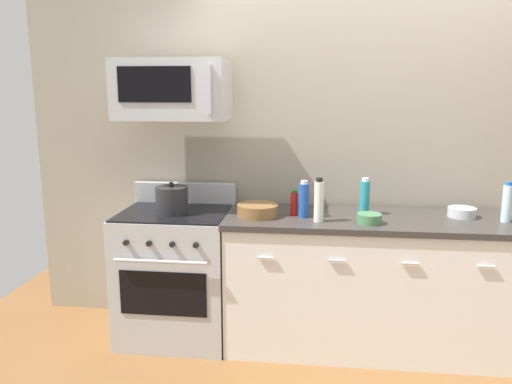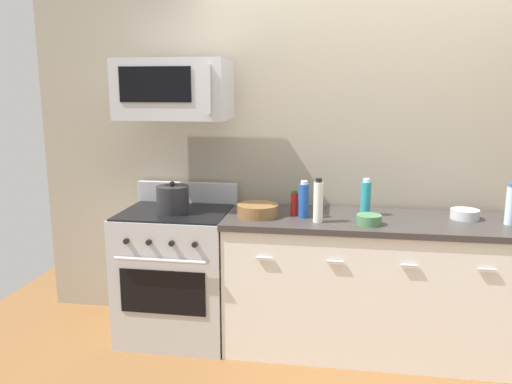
{
  "view_description": "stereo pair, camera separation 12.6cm",
  "coord_description": "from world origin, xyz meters",
  "px_view_note": "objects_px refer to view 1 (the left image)",
  "views": [
    {
      "loc": [
        -0.36,
        -3.32,
        1.75
      ],
      "look_at": [
        -0.75,
        -0.05,
        1.08
      ],
      "focal_mm": 35.62,
      "sensor_mm": 36.0,
      "label": 1
    },
    {
      "loc": [
        -0.24,
        -3.3,
        1.75
      ],
      "look_at": [
        -0.75,
        -0.05,
        1.08
      ],
      "focal_mm": 35.62,
      "sensor_mm": 36.0,
      "label": 2
    }
  ],
  "objects_px": {
    "bottle_water_clear": "(507,203)",
    "bowl_green_glaze": "(369,218)",
    "range_oven": "(176,273)",
    "bottle_soda_blue": "(304,200)",
    "microwave": "(172,89)",
    "bowl_wooden_salad": "(258,210)",
    "bowl_steel_prep": "(462,212)",
    "stockpot": "(172,200)",
    "bottle_dish_soap": "(365,197)",
    "bottle_hot_sauce_red": "(294,203)",
    "bottle_vinegar_white": "(319,201)"
  },
  "relations": [
    {
      "from": "bottle_hot_sauce_red",
      "to": "stockpot",
      "type": "distance_m",
      "value": 0.83
    },
    {
      "from": "bottle_vinegar_white",
      "to": "bowl_steel_prep",
      "type": "relative_size",
      "value": 1.55
    },
    {
      "from": "bottle_water_clear",
      "to": "bottle_vinegar_white",
      "type": "xyz_separation_m",
      "value": [
        -1.19,
        -0.13,
        0.01
      ]
    },
    {
      "from": "range_oven",
      "to": "bottle_water_clear",
      "type": "xyz_separation_m",
      "value": [
        2.18,
        -0.02,
        0.57
      ]
    },
    {
      "from": "bottle_soda_blue",
      "to": "bowl_green_glaze",
      "type": "height_order",
      "value": "bottle_soda_blue"
    },
    {
      "from": "range_oven",
      "to": "bottle_vinegar_white",
      "type": "relative_size",
      "value": 3.77
    },
    {
      "from": "bottle_water_clear",
      "to": "bowl_wooden_salad",
      "type": "distance_m",
      "value": 1.59
    },
    {
      "from": "bottle_hot_sauce_red",
      "to": "bottle_soda_blue",
      "type": "height_order",
      "value": "bottle_soda_blue"
    },
    {
      "from": "bowl_wooden_salad",
      "to": "stockpot",
      "type": "relative_size",
      "value": 1.25
    },
    {
      "from": "bottle_water_clear",
      "to": "bowl_steel_prep",
      "type": "relative_size",
      "value": 1.42
    },
    {
      "from": "bowl_steel_prep",
      "to": "range_oven",
      "type": "bearing_deg",
      "value": -177.54
    },
    {
      "from": "bottle_dish_soap",
      "to": "stockpot",
      "type": "height_order",
      "value": "bottle_dish_soap"
    },
    {
      "from": "range_oven",
      "to": "bowl_steel_prep",
      "type": "xyz_separation_m",
      "value": [
        1.94,
        0.08,
        0.48
      ]
    },
    {
      "from": "bowl_green_glaze",
      "to": "bowl_steel_prep",
      "type": "bearing_deg",
      "value": 20.93
    },
    {
      "from": "range_oven",
      "to": "bottle_water_clear",
      "type": "bearing_deg",
      "value": -0.45
    },
    {
      "from": "bottle_water_clear",
      "to": "bowl_green_glaze",
      "type": "height_order",
      "value": "bottle_water_clear"
    },
    {
      "from": "range_oven",
      "to": "bottle_hot_sauce_red",
      "type": "height_order",
      "value": "bottle_hot_sauce_red"
    },
    {
      "from": "bottle_water_clear",
      "to": "microwave",
      "type": "bearing_deg",
      "value": 178.38
    },
    {
      "from": "bottle_soda_blue",
      "to": "bowl_wooden_salad",
      "type": "height_order",
      "value": "bottle_soda_blue"
    },
    {
      "from": "bottle_soda_blue",
      "to": "bowl_green_glaze",
      "type": "bearing_deg",
      "value": -15.18
    },
    {
      "from": "range_oven",
      "to": "stockpot",
      "type": "xyz_separation_m",
      "value": [
        0.0,
        -0.05,
        0.55
      ]
    },
    {
      "from": "bottle_soda_blue",
      "to": "bowl_steel_prep",
      "type": "xyz_separation_m",
      "value": [
        1.04,
        0.13,
        -0.08
      ]
    },
    {
      "from": "microwave",
      "to": "bottle_vinegar_white",
      "type": "height_order",
      "value": "microwave"
    },
    {
      "from": "bottle_soda_blue",
      "to": "bowl_wooden_salad",
      "type": "bearing_deg",
      "value": -178.23
    },
    {
      "from": "bottle_water_clear",
      "to": "stockpot",
      "type": "relative_size",
      "value": 1.18
    },
    {
      "from": "bowl_green_glaze",
      "to": "bottle_vinegar_white",
      "type": "bearing_deg",
      "value": 178.56
    },
    {
      "from": "microwave",
      "to": "bottle_water_clear",
      "type": "distance_m",
      "value": 2.29
    },
    {
      "from": "bottle_water_clear",
      "to": "bowl_green_glaze",
      "type": "bearing_deg",
      "value": -170.85
    },
    {
      "from": "range_oven",
      "to": "bottle_dish_soap",
      "type": "distance_m",
      "value": 1.42
    },
    {
      "from": "bottle_hot_sauce_red",
      "to": "bottle_vinegar_white",
      "type": "height_order",
      "value": "bottle_vinegar_white"
    },
    {
      "from": "range_oven",
      "to": "bottle_soda_blue",
      "type": "relative_size",
      "value": 4.36
    },
    {
      "from": "bottle_vinegar_white",
      "to": "bottle_dish_soap",
      "type": "distance_m",
      "value": 0.38
    },
    {
      "from": "bowl_green_glaze",
      "to": "stockpot",
      "type": "bearing_deg",
      "value": 175.47
    },
    {
      "from": "bottle_water_clear",
      "to": "stockpot",
      "type": "xyz_separation_m",
      "value": [
        -2.18,
        -0.04,
        -0.03
      ]
    },
    {
      "from": "bottle_water_clear",
      "to": "bottle_soda_blue",
      "type": "xyz_separation_m",
      "value": [
        -1.29,
        -0.03,
        -0.01
      ]
    },
    {
      "from": "bottle_dish_soap",
      "to": "bowl_wooden_salad",
      "type": "height_order",
      "value": "bottle_dish_soap"
    },
    {
      "from": "bottle_hot_sauce_red",
      "to": "bowl_wooden_salad",
      "type": "height_order",
      "value": "bottle_hot_sauce_red"
    },
    {
      "from": "bottle_dish_soap",
      "to": "bottle_soda_blue",
      "type": "bearing_deg",
      "value": -163.07
    },
    {
      "from": "bottle_dish_soap",
      "to": "bottle_soda_blue",
      "type": "height_order",
      "value": "bottle_dish_soap"
    },
    {
      "from": "bottle_vinegar_white",
      "to": "bowl_green_glaze",
      "type": "bearing_deg",
      "value": -1.44
    },
    {
      "from": "stockpot",
      "to": "bottle_hot_sauce_red",
      "type": "bearing_deg",
      "value": 3.39
    },
    {
      "from": "range_oven",
      "to": "bowl_wooden_salad",
      "type": "relative_size",
      "value": 3.86
    },
    {
      "from": "bottle_vinegar_white",
      "to": "stockpot",
      "type": "bearing_deg",
      "value": 174.48
    },
    {
      "from": "microwave",
      "to": "bottle_hot_sauce_red",
      "type": "height_order",
      "value": "microwave"
    },
    {
      "from": "stockpot",
      "to": "microwave",
      "type": "bearing_deg",
      "value": 89.87
    },
    {
      "from": "bottle_soda_blue",
      "to": "bowl_wooden_salad",
      "type": "xyz_separation_m",
      "value": [
        -0.31,
        -0.01,
        -0.07
      ]
    },
    {
      "from": "bottle_dish_soap",
      "to": "bowl_wooden_salad",
      "type": "xyz_separation_m",
      "value": [
        -0.71,
        -0.13,
        -0.08
      ]
    },
    {
      "from": "bottle_vinegar_white",
      "to": "bowl_steel_prep",
      "type": "height_order",
      "value": "bottle_vinegar_white"
    },
    {
      "from": "bottle_water_clear",
      "to": "bowl_wooden_salad",
      "type": "height_order",
      "value": "bottle_water_clear"
    },
    {
      "from": "bottle_soda_blue",
      "to": "microwave",
      "type": "bearing_deg",
      "value": 174.31
    }
  ]
}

